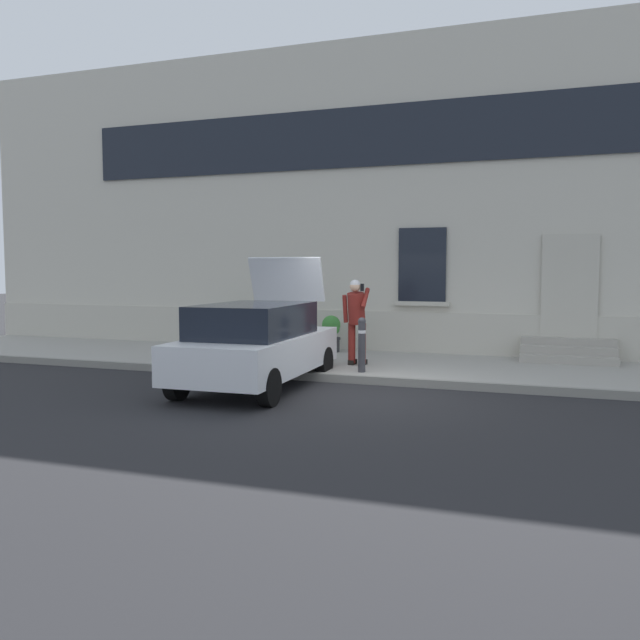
% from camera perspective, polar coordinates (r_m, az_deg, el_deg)
% --- Properties ---
extents(ground_plane, '(80.00, 80.00, 0.00)m').
position_cam_1_polar(ground_plane, '(11.21, 2.55, -6.37)').
color(ground_plane, '#232326').
extents(sidewalk, '(24.00, 3.60, 0.15)m').
position_cam_1_polar(sidewalk, '(13.86, 5.93, -3.98)').
color(sidewalk, '#99968E').
rests_on(sidewalk, ground).
extents(curb_edge, '(24.00, 0.12, 0.15)m').
position_cam_1_polar(curb_edge, '(12.08, 3.85, -5.22)').
color(curb_edge, gray).
rests_on(curb_edge, ground).
extents(building_facade, '(24.00, 1.52, 7.50)m').
position_cam_1_polar(building_facade, '(16.22, 8.15, 10.17)').
color(building_facade, beige).
rests_on(building_facade, ground).
extents(entrance_stoop, '(1.93, 0.96, 0.48)m').
position_cam_1_polar(entrance_stoop, '(14.87, 20.77, -2.65)').
color(entrance_stoop, '#9E998E').
rests_on(entrance_stoop, sidewalk).
extents(hatchback_car_white, '(1.88, 4.11, 2.34)m').
position_cam_1_polar(hatchback_car_white, '(11.60, -5.52, -2.03)').
color(hatchback_car_white, white).
rests_on(hatchback_car_white, ground).
extents(bollard_near_person, '(0.15, 0.15, 1.04)m').
position_cam_1_polar(bollard_near_person, '(12.43, 3.66, -1.98)').
color(bollard_near_person, '#333338').
rests_on(bollard_near_person, sidewalk).
extents(person_on_phone, '(0.51, 0.51, 1.74)m').
position_cam_1_polar(person_on_phone, '(13.24, 3.18, 0.31)').
color(person_on_phone, maroon).
rests_on(person_on_phone, sidewalk).
extents(planter_terracotta, '(0.44, 0.44, 0.86)m').
position_cam_1_polar(planter_terracotta, '(16.45, -7.61, -0.79)').
color(planter_terracotta, '#B25B38').
rests_on(planter_terracotta, sidewalk).
extents(planter_charcoal, '(0.44, 0.44, 0.86)m').
position_cam_1_polar(planter_charcoal, '(15.44, 1.00, -1.10)').
color(planter_charcoal, '#2D2D30').
rests_on(planter_charcoal, sidewalk).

